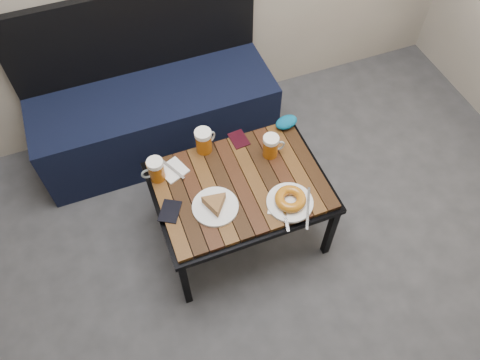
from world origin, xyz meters
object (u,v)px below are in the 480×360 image
object	(u,v)px
beer_mug_centre	(204,141)
passport_burgundy	(239,139)
passport_navy	(170,211)
beer_mug_left	(156,170)
plate_bagel	(290,201)
bench	(155,112)
beer_mug_right	(271,146)
plate_pie	(215,205)
knit_pouch	(286,122)
cafe_table	(240,188)

from	to	relation	value
beer_mug_centre	passport_burgundy	size ratio (longest dim) A/B	1.20
passport_burgundy	passport_navy	bearing A→B (deg)	-151.69
beer_mug_left	plate_bagel	distance (m)	0.65
bench	beer_mug_right	bearing A→B (deg)	-56.74
plate_pie	knit_pouch	bearing A→B (deg)	33.92
beer_mug_right	plate_bagel	distance (m)	0.31
cafe_table	plate_pie	xyz separation A→B (m)	(-0.16, -0.09, 0.07)
plate_bagel	passport_burgundy	distance (m)	0.46
plate_pie	cafe_table	bearing A→B (deg)	29.17
knit_pouch	bench	bearing A→B (deg)	138.18
beer_mug_left	plate_pie	size ratio (longest dim) A/B	0.59
beer_mug_left	passport_navy	xyz separation A→B (m)	(0.00, -0.21, -0.06)
cafe_table	beer_mug_centre	size ratio (longest dim) A/B	6.18
passport_burgundy	cafe_table	bearing A→B (deg)	-114.24
beer_mug_left	beer_mug_centre	xyz separation A→B (m)	(0.27, 0.09, 0.00)
beer_mug_left	knit_pouch	size ratio (longest dim) A/B	1.02
bench	plate_bagel	distance (m)	1.10
beer_mug_left	beer_mug_right	distance (m)	0.57
cafe_table	plate_pie	distance (m)	0.19
beer_mug_centre	plate_pie	world-z (taller)	beer_mug_centre
beer_mug_left	knit_pouch	xyz separation A→B (m)	(0.72, 0.08, -0.04)
beer_mug_centre	knit_pouch	world-z (taller)	beer_mug_centre
plate_bagel	beer_mug_centre	bearing A→B (deg)	120.79
plate_bagel	passport_navy	xyz separation A→B (m)	(-0.54, 0.16, -0.02)
beer_mug_left	passport_burgundy	distance (m)	0.47
beer_mug_right	bench	bearing A→B (deg)	126.76
beer_mug_left	beer_mug_right	bearing A→B (deg)	174.35
plate_pie	knit_pouch	world-z (taller)	plate_pie
passport_navy	cafe_table	bearing A→B (deg)	35.73
passport_burgundy	knit_pouch	bearing A→B (deg)	-4.56
cafe_table	knit_pouch	bearing A→B (deg)	35.84
cafe_table	beer_mug_right	world-z (taller)	beer_mug_right
passport_navy	bench	bearing A→B (deg)	112.38
cafe_table	beer_mug_left	distance (m)	0.42
beer_mug_right	passport_navy	distance (m)	0.59
bench	cafe_table	bearing A→B (deg)	-73.19
plate_bagel	knit_pouch	distance (m)	0.49
cafe_table	passport_navy	world-z (taller)	passport_navy
beer_mug_left	plate_bagel	size ratio (longest dim) A/B	0.46
plate_pie	plate_bagel	distance (m)	0.35
beer_mug_left	beer_mug_centre	size ratio (longest dim) A/B	0.94
passport_navy	passport_burgundy	bearing A→B (deg)	63.41
cafe_table	passport_burgundy	distance (m)	0.28
beer_mug_left	plate_bagel	world-z (taller)	beer_mug_left
plate_bagel	knit_pouch	xyz separation A→B (m)	(0.18, 0.45, 0.00)
bench	beer_mug_centre	xyz separation A→B (m)	(0.15, -0.54, 0.27)
knit_pouch	passport_burgundy	bearing A→B (deg)	180.00
beer_mug_left	plate_pie	world-z (taller)	beer_mug_left
beer_mug_left	knit_pouch	bearing A→B (deg)	-172.74
beer_mug_centre	plate_pie	size ratio (longest dim) A/B	0.63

